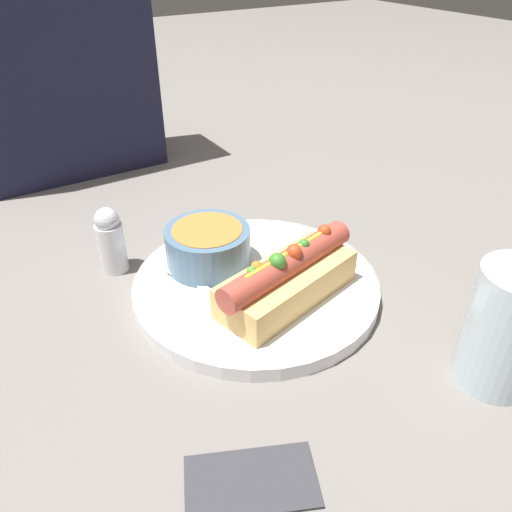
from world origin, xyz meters
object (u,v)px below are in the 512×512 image
(soup_bowl, at_px, (208,245))
(drinking_glass, at_px, (507,329))
(spoon, at_px, (188,275))
(salt_shaker, at_px, (111,240))
(seated_diner, at_px, (49,40))
(hot_dog, at_px, (288,277))

(soup_bowl, bearing_deg, drinking_glass, -62.57)
(spoon, xyz_separation_m, salt_shaker, (-0.06, 0.09, 0.02))
(drinking_glass, bearing_deg, salt_shaker, 123.83)
(drinking_glass, xyz_separation_m, seated_diner, (-0.20, 0.69, 0.15))
(drinking_glass, relative_size, salt_shaker, 1.42)
(soup_bowl, height_order, salt_shaker, salt_shaker)
(hot_dog, relative_size, drinking_glass, 1.51)
(hot_dog, xyz_separation_m, spoon, (-0.08, 0.09, -0.02))
(spoon, bearing_deg, drinking_glass, -157.46)
(spoon, height_order, drinking_glass, drinking_glass)
(hot_dog, bearing_deg, soup_bowl, 98.81)
(soup_bowl, relative_size, seated_diner, 0.21)
(drinking_glass, distance_m, salt_shaker, 0.43)
(spoon, bearing_deg, soup_bowl, -80.89)
(drinking_glass, height_order, salt_shaker, drinking_glass)
(soup_bowl, bearing_deg, spoon, -159.64)
(soup_bowl, distance_m, drinking_glass, 0.32)
(drinking_glass, distance_m, seated_diner, 0.74)
(soup_bowl, distance_m, salt_shaker, 0.12)
(soup_bowl, relative_size, spoon, 0.68)
(spoon, relative_size, drinking_glass, 1.22)
(hot_dog, distance_m, spoon, 0.12)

